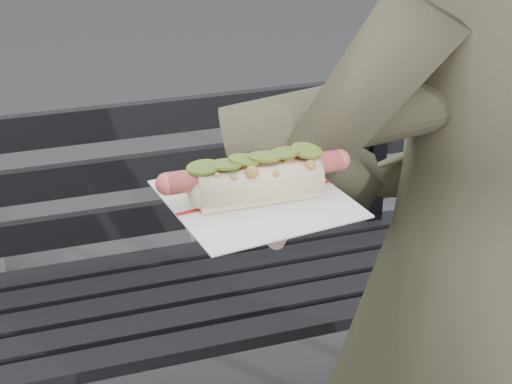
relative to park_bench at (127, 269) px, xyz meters
The scene contains 3 objects.
park_bench is the anchor object (origin of this frame).
person 0.87m from the park_bench, 58.24° to the right, with size 0.61×0.40×1.66m, color #42422C.
held_hotdog 0.98m from the park_bench, 72.33° to the right, with size 0.62×0.32×0.20m.
Camera 1 is at (-0.33, -0.69, 1.48)m, focal length 55.00 mm.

